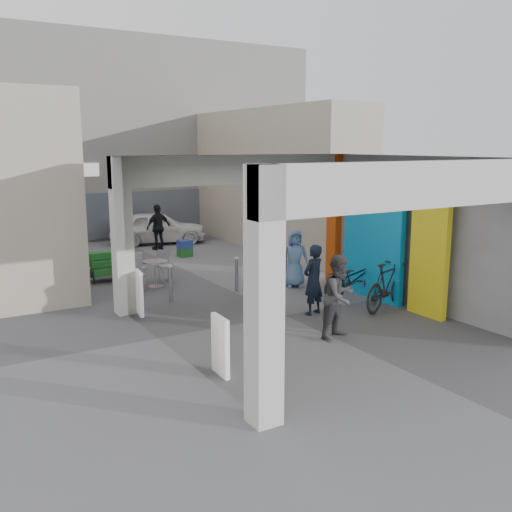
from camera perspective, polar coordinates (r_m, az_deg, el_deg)
ground at (r=12.77m, az=2.92°, el=-5.97°), size 90.00×90.00×0.00m
arcade_canopy at (r=11.95m, az=7.38°, el=4.07°), size 6.40×6.45×6.40m
far_building at (r=25.09m, az=-15.28°, el=11.26°), size 18.00×4.08×8.00m
plaza_bldg_left at (r=17.85m, az=-23.39°, el=6.19°), size 2.00×9.00×5.00m
plaza_bldg_right at (r=20.99m, az=1.92°, el=7.68°), size 2.00×9.00×5.00m
bollard_left at (r=13.94m, az=-8.53°, el=-2.76°), size 0.09×0.09×0.87m
bollard_center at (r=14.73m, az=-1.95°, el=-1.89°), size 0.09×0.09×0.87m
bollard_right at (r=15.56m, az=2.96°, el=-1.23°), size 0.09×0.09×0.86m
advert_board_near at (r=9.47m, az=-3.56°, el=-8.90°), size 0.12×0.55×1.00m
advert_board_far at (r=12.97m, az=-11.57°, el=-3.60°), size 0.17×0.56×1.00m
cafe_set at (r=15.68m, az=-10.72°, el=-1.80°), size 1.40×1.13×0.85m
produce_stand at (r=16.45m, az=-14.48°, el=-1.30°), size 1.21×0.66×0.80m
crate_stack at (r=19.49m, az=-7.13°, el=0.76°), size 0.47×0.38×0.56m
border_collie at (r=12.60m, az=2.18°, el=-5.03°), size 0.23×0.45×0.62m
man_with_dog at (r=12.73m, az=5.75°, el=-2.38°), size 0.66×0.52×1.58m
man_back_turned at (r=11.25m, az=8.37°, el=-4.03°), size 0.95×0.82×1.66m
man_elderly at (r=15.19m, az=3.89°, el=-0.20°), size 0.89×0.75×1.55m
man_crates at (r=20.86m, az=-9.75°, el=2.87°), size 1.03×0.60×1.64m
bicycle_front at (r=14.28m, az=9.82°, el=-2.20°), size 1.92×0.71×1.00m
bicycle_rear at (r=13.45m, az=12.96°, el=-2.90°), size 1.92×1.10×1.11m
white_van at (r=22.23m, az=-9.80°, el=2.84°), size 3.89×2.39×1.24m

